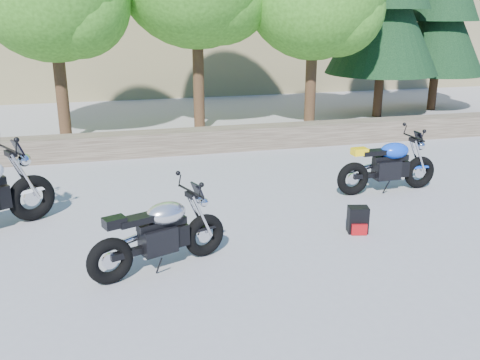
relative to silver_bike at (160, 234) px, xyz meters
The scene contains 6 objects.
ground 1.12m from the silver_bike, ahead, with size 90.00×90.00×0.00m, color gray.
stone_wall 5.53m from the silver_bike, 79.26° to the left, with size 22.00×0.55×0.50m, color #4A3E31.
conifer_far 13.15m from the silver_bike, 42.78° to the left, with size 2.82×2.82×6.27m.
silver_bike is the anchor object (origin of this frame).
blue_bike 4.55m from the silver_bike, 25.18° to the left, with size 1.88×0.60×0.94m.
backpack 2.87m from the silver_bike, ahead, with size 0.32×0.29×0.38m.
Camera 1 is at (-1.56, -5.89, 3.04)m, focal length 40.00 mm.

